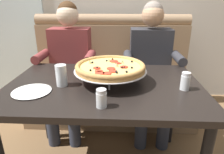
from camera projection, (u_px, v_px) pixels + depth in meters
The scene contains 10 objects.
booth_bench at pixel (111, 81), 2.33m from camera, with size 1.80×0.78×1.13m.
dining_table at pixel (104, 95), 1.39m from camera, with size 1.31×0.87×0.75m.
diner_left at pixel (69, 61), 1.99m from camera, with size 0.54×0.64×1.27m.
diner_right at pixel (151, 62), 1.95m from camera, with size 0.54×0.64×1.27m.
pizza at pixel (110, 67), 1.35m from camera, with size 0.49×0.49×0.14m.
shaker_parmesan at pixel (101, 99), 1.05m from camera, with size 0.06×0.06×0.10m.
shaker_oregano at pixel (185, 82), 1.25m from camera, with size 0.06×0.06×0.11m.
plate_near_left at pixel (32, 90), 1.23m from camera, with size 0.24×0.24×0.02m.
drinking_glass at pixel (61, 77), 1.31m from camera, with size 0.07×0.07×0.14m.
patio_chair at pixel (33, 48), 3.36m from camera, with size 0.43×0.43×0.86m.
Camera 1 is at (0.11, -1.25, 1.28)m, focal length 31.98 mm.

